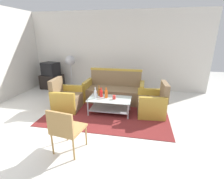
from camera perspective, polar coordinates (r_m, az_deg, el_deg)
ground_plane at (r=3.72m, az=-6.59°, el=-13.61°), size 14.00×14.00×0.00m
wall_back at (r=6.17m, az=1.52°, el=13.14°), size 6.52×0.12×2.80m
rug at (r=4.52m, az=-1.31°, el=-7.28°), size 3.14×2.28×0.01m
couch at (r=5.08m, az=0.81°, el=-0.57°), size 1.81×0.76×0.96m
armchair_left at (r=4.70m, az=-15.54°, el=-3.22°), size 0.73×0.79×0.85m
armchair_right at (r=4.35m, az=13.88°, el=-4.89°), size 0.75×0.81×0.85m
coffee_table at (r=4.28m, az=-0.84°, el=-4.90°), size 1.10×0.60×0.40m
bottle_brown at (r=4.43m, az=-4.50°, el=-0.77°), size 0.07×0.07×0.28m
bottle_orange at (r=4.25m, az=-2.05°, el=-1.54°), size 0.08×0.08×0.28m
bottle_red at (r=4.32m, az=-3.78°, el=-1.37°), size 0.08×0.08×0.26m
bottle_clear at (r=4.24m, az=-5.86°, el=-1.61°), size 0.07×0.07×0.30m
cup at (r=4.18m, az=0.75°, el=-2.73°), size 0.08×0.08×0.10m
tv_stand at (r=6.74m, az=-20.15°, el=2.61°), size 0.80×0.50×0.52m
television at (r=6.63m, az=-20.61°, el=6.77°), size 0.70×0.59×0.48m
pedestal_fan at (r=6.26m, az=-14.31°, el=9.09°), size 0.36×0.36×1.27m
wicker_chair at (r=2.92m, az=-15.94°, el=-12.71°), size 0.55×0.55×0.84m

